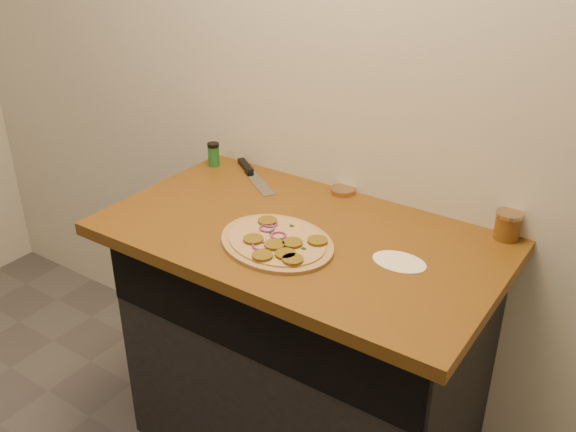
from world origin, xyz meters
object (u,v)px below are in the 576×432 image
Objects in this scene: pizza at (277,242)px; salsa_jar at (508,225)px; spice_shaker at (214,154)px; chefs_knife at (252,174)px.

salsa_jar is (0.53, 0.41, 0.03)m from pizza.
pizza is 0.63m from spice_shaker.
spice_shaker is at bearing -178.04° from chefs_knife.
chefs_knife is 3.21× the size of spice_shaker.
chefs_knife is at bearing -176.47° from salsa_jar.
spice_shaker reaches higher than chefs_knife.
pizza is at bearing -142.40° from salsa_jar.
chefs_knife is 0.89m from salsa_jar.
spice_shaker is at bearing -176.72° from salsa_jar.
pizza is 5.27× the size of salsa_jar.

